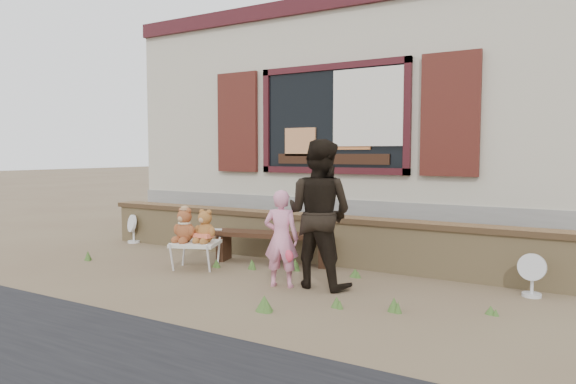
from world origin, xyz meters
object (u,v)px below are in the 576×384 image
Objects in this scene: bench at (273,241)px; teddy_bear_left at (185,224)px; folding_chair at (196,244)px; adult at (319,214)px; teddy_bear_right at (206,225)px; child at (281,238)px.

bench is 1.22m from teddy_bear_left.
folding_chair is 0.30m from teddy_bear_left.
adult is (1.11, -0.78, 0.52)m from bench.
teddy_bear_right is at bearing 1.49° from adult.
child is at bearing -29.86° from folding_chair.
teddy_bear_right is (0.26, 0.10, -0.01)m from teddy_bear_left.
bench is 1.45m from adult.
adult is at bearing -20.93° from folding_chair.
folding_chair is 1.48m from child.
folding_chair is at bearing -23.01° from child.
folding_chair is 0.43× the size of adult.
child is (1.31, -0.26, -0.02)m from teddy_bear_right.
teddy_bear_right is 0.26× the size of adult.
bench is 1.55× the size of child.
teddy_bear_right reaches higher than bench.
teddy_bear_right is 1.70m from adult.
child is 0.52m from adult.
teddy_bear_right reaches higher than folding_chair.
child is (1.44, -0.21, 0.23)m from folding_chair.
bench is at bearing -68.33° from child.
child is (0.74, -1.01, 0.24)m from bench.
folding_chair is at bearing 180.00° from teddy_bear_right.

